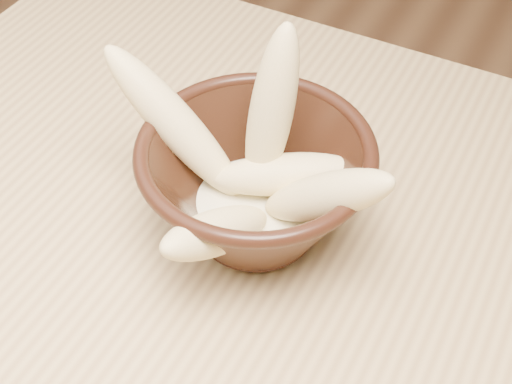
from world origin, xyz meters
TOP-DOWN VIEW (x-y plane):
  - bowl at (-0.18, 0.09)m, footprint 0.19×0.19m
  - milk_puddle at (-0.18, 0.09)m, footprint 0.11×0.11m
  - banana_upright at (-0.18, 0.12)m, footprint 0.05×0.07m
  - banana_left at (-0.25, 0.09)m, footprint 0.14×0.04m
  - banana_right at (-0.12, 0.08)m, footprint 0.13×0.05m
  - banana_across at (-0.16, 0.11)m, footprint 0.12×0.09m
  - banana_front at (-0.18, 0.02)m, footprint 0.06×0.13m

SIDE VIEW (x-z plane):
  - milk_puddle at x=-0.18m, z-range 0.78..0.79m
  - bowl at x=-0.18m, z-range 0.76..0.86m
  - banana_across at x=-0.16m, z-range 0.79..0.83m
  - banana_front at x=-0.18m, z-range 0.77..0.86m
  - banana_right at x=-0.12m, z-range 0.78..0.89m
  - banana_left at x=-0.25m, z-range 0.78..0.91m
  - banana_upright at x=-0.18m, z-range 0.78..0.94m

